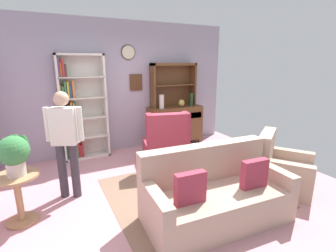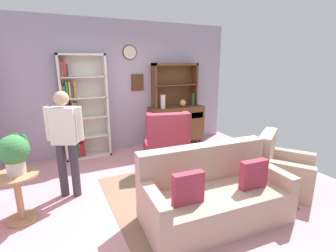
% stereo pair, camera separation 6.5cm
% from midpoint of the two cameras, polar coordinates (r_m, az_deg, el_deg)
% --- Properties ---
extents(ground_plane, '(5.40, 4.60, 0.02)m').
position_cam_midpoint_polar(ground_plane, '(4.08, -0.46, -13.97)').
color(ground_plane, '#C68C93').
extents(wall_back, '(5.00, 0.09, 2.80)m').
position_cam_midpoint_polar(wall_back, '(5.60, -10.28, 8.84)').
color(wall_back, '#A399AD').
rests_on(wall_back, ground_plane).
extents(area_rug, '(2.33, 2.09, 0.01)m').
position_cam_midpoint_polar(area_rug, '(3.93, 4.26, -14.99)').
color(area_rug, '#846651').
rests_on(area_rug, ground_plane).
extents(bookshelf, '(0.90, 0.30, 2.10)m').
position_cam_midpoint_polar(bookshelf, '(5.28, -20.10, 3.37)').
color(bookshelf, silver).
rests_on(bookshelf, ground_plane).
extents(sideboard, '(1.30, 0.45, 0.92)m').
position_cam_midpoint_polar(sideboard, '(5.93, 1.32, 0.59)').
color(sideboard, brown).
rests_on(sideboard, ground_plane).
extents(sideboard_hutch, '(1.10, 0.26, 1.00)m').
position_cam_midpoint_polar(sideboard_hutch, '(5.86, 0.87, 10.83)').
color(sideboard_hutch, brown).
rests_on(sideboard_hutch, sideboard).
extents(vase_tall, '(0.11, 0.11, 0.31)m').
position_cam_midpoint_polar(vase_tall, '(5.58, -1.82, 5.63)').
color(vase_tall, beige).
rests_on(vase_tall, sideboard).
extents(vase_round, '(0.15, 0.15, 0.17)m').
position_cam_midpoint_polar(vase_round, '(5.83, 2.79, 5.32)').
color(vase_round, tan).
rests_on(vase_round, sideboard).
extents(bottle_wine, '(0.07, 0.07, 0.30)m').
position_cam_midpoint_polar(bottle_wine, '(5.94, 5.10, 6.08)').
color(bottle_wine, '#194223').
rests_on(bottle_wine, sideboard).
extents(couch_floral, '(1.85, 0.95, 0.90)m').
position_cam_midpoint_polar(couch_floral, '(3.28, 10.14, -15.46)').
color(couch_floral, tan).
rests_on(couch_floral, ground_plane).
extents(armchair_floral, '(1.06, 1.07, 0.88)m').
position_cam_midpoint_polar(armchair_floral, '(4.31, 24.31, -9.35)').
color(armchair_floral, tan).
rests_on(armchair_floral, ground_plane).
extents(wingback_chair, '(0.94, 0.96, 1.05)m').
position_cam_midpoint_polar(wingback_chair, '(4.76, -0.87, -4.53)').
color(wingback_chair, '#A33347').
rests_on(wingback_chair, ground_plane).
extents(plant_stand, '(0.52, 0.52, 0.63)m').
position_cam_midpoint_polar(plant_stand, '(3.62, -31.75, -13.09)').
color(plant_stand, '#A87F56').
rests_on(plant_stand, ground_plane).
extents(potted_plant_large, '(0.35, 0.35, 0.48)m').
position_cam_midpoint_polar(potted_plant_large, '(3.43, -32.44, -5.17)').
color(potted_plant_large, beige).
rests_on(potted_plant_large, plant_stand).
extents(person_reading, '(0.51, 0.32, 1.56)m').
position_cam_midpoint_polar(person_reading, '(3.77, -23.07, -2.54)').
color(person_reading, '#38333D').
rests_on(person_reading, ground_plane).
extents(coffee_table, '(0.80, 0.50, 0.42)m').
position_cam_midpoint_polar(coffee_table, '(3.93, 6.30, -9.33)').
color(coffee_table, brown).
rests_on(coffee_table, ground_plane).
extents(book_stack, '(0.19, 0.13, 0.05)m').
position_cam_midpoint_polar(book_stack, '(3.96, 6.98, -7.75)').
color(book_stack, '#284C8C').
rests_on(book_stack, coffee_table).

